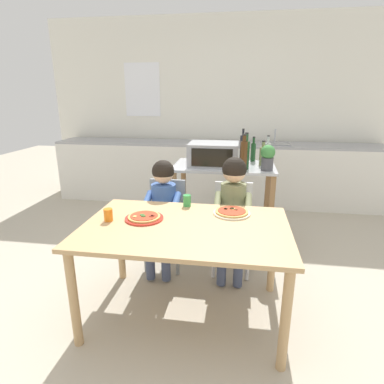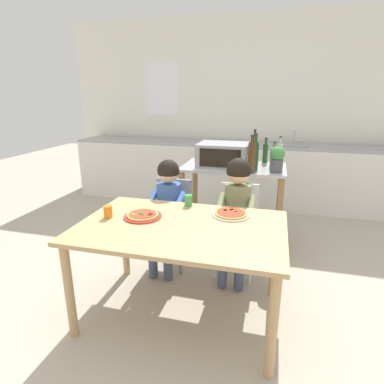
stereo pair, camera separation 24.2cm
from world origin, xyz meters
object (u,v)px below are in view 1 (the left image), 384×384
(bottle_brown_beer, at_px, (263,156))
(drinking_cup_orange, at_px, (108,215))
(bottle_tall_green_wine, at_px, (243,148))
(child_in_blue_striped_shirt, at_px, (162,202))
(bottle_clear_vinegar, at_px, (246,154))
(pizza_plate_cream, at_px, (232,212))
(bottle_dark_olive_oil, at_px, (244,156))
(drinking_cup_green, at_px, (187,201))
(toaster_oven, at_px, (214,154))
(bottle_slim_sauce, at_px, (267,152))
(kitchen_island_cart, at_px, (223,191))
(dining_chair_right, at_px, (232,221))
(bottle_squat_spirits, at_px, (253,151))
(potted_herb_plant, at_px, (268,157))
(dining_chair_left, at_px, (166,217))
(dining_table, at_px, (185,237))
(child_in_olive_shirt, at_px, (233,202))
(pizza_plate_red_rimmed, at_px, (144,217))

(bottle_brown_beer, xyz_separation_m, drinking_cup_orange, (-1.14, -1.34, -0.21))
(bottle_tall_green_wine, height_order, child_in_blue_striped_shirt, bottle_tall_green_wine)
(bottle_clear_vinegar, relative_size, pizza_plate_cream, 1.29)
(bottle_clear_vinegar, height_order, bottle_tall_green_wine, same)
(bottle_dark_olive_oil, bearing_deg, drinking_cup_green, -124.92)
(toaster_oven, relative_size, bottle_slim_sauce, 1.69)
(kitchen_island_cart, bearing_deg, dining_chair_right, -77.91)
(bottle_slim_sauce, xyz_separation_m, bottle_squat_spirits, (-0.15, 0.08, -0.01))
(kitchen_island_cart, distance_m, drinking_cup_orange, 1.50)
(bottle_slim_sauce, height_order, potted_herb_plant, bottle_slim_sauce)
(potted_herb_plant, distance_m, dining_chair_right, 0.72)
(toaster_oven, bearing_deg, drinking_cup_green, -98.72)
(kitchen_island_cart, height_order, potted_herb_plant, potted_herb_plant)
(toaster_oven, bearing_deg, bottle_clear_vinegar, -20.48)
(pizza_plate_cream, bearing_deg, drinking_cup_orange, -162.43)
(dining_chair_left, bearing_deg, dining_table, -66.59)
(dining_chair_right, relative_size, drinking_cup_orange, 8.97)
(bottle_clear_vinegar, distance_m, child_in_olive_shirt, 0.62)
(bottle_squat_spirits, height_order, potted_herb_plant, bottle_squat_spirits)
(bottle_tall_green_wine, bearing_deg, child_in_blue_striped_shirt, -128.12)
(dining_chair_left, relative_size, child_in_blue_striped_shirt, 0.80)
(dining_chair_right, distance_m, child_in_blue_striped_shirt, 0.66)
(kitchen_island_cart, xyz_separation_m, dining_chair_left, (-0.51, -0.56, -0.11))
(pizza_plate_cream, bearing_deg, toaster_oven, 103.09)
(bottle_squat_spirits, xyz_separation_m, drinking_cup_green, (-0.55, -1.14, -0.22))
(dining_chair_left, height_order, dining_chair_right, same)
(bottle_slim_sauce, relative_size, dining_table, 0.21)
(bottle_clear_vinegar, xyz_separation_m, child_in_blue_striped_shirt, (-0.72, -0.53, -0.36))
(drinking_cup_green, bearing_deg, pizza_plate_red_rimmed, -128.74)
(kitchen_island_cart, distance_m, child_in_olive_shirt, 0.69)
(bottle_tall_green_wine, relative_size, pizza_plate_red_rimmed, 1.30)
(kitchen_island_cart, height_order, bottle_brown_beer, bottle_brown_beer)
(dining_table, bearing_deg, pizza_plate_red_rimmed, 167.55)
(bottle_brown_beer, relative_size, bottle_squat_spirits, 0.96)
(drinking_cup_green, bearing_deg, dining_chair_right, 43.01)
(bottle_squat_spirits, height_order, pizza_plate_red_rimmed, bottle_squat_spirits)
(dining_table, height_order, drinking_cup_green, drinking_cup_green)
(potted_herb_plant, bearing_deg, drinking_cup_green, -132.93)
(child_in_blue_striped_shirt, relative_size, pizza_plate_cream, 3.63)
(bottle_clear_vinegar, height_order, drinking_cup_orange, bottle_clear_vinegar)
(bottle_dark_olive_oil, distance_m, child_in_olive_shirt, 0.53)
(toaster_oven, height_order, bottle_brown_beer, bottle_brown_beer)
(potted_herb_plant, bearing_deg, bottle_tall_green_wine, 122.98)
(kitchen_island_cart, xyz_separation_m, child_in_blue_striped_shirt, (-0.51, -0.68, 0.08))
(bottle_clear_vinegar, distance_m, pizza_plate_cream, 0.92)
(toaster_oven, xyz_separation_m, bottle_slim_sauce, (0.56, 0.19, 0.00))
(pizza_plate_cream, bearing_deg, bottle_squat_spirits, 81.75)
(dining_table, distance_m, drinking_cup_orange, 0.57)
(bottle_squat_spirits, height_order, child_in_olive_shirt, bottle_squat_spirits)
(potted_herb_plant, relative_size, dining_table, 0.17)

